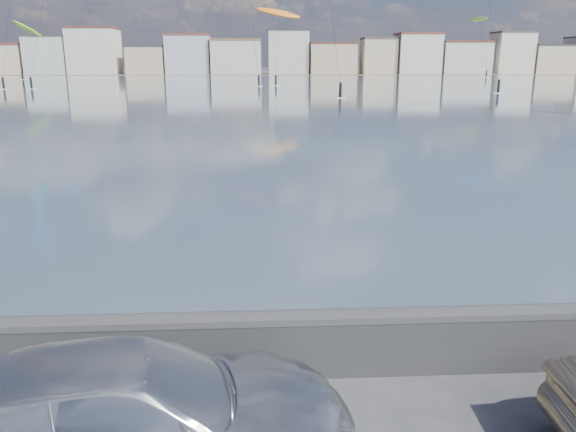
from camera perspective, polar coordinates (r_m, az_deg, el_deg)
The scene contains 8 objects.
bay_water at distance 96.68m, azimuth -3.51°, elevation 12.80°, with size 500.00×177.00×0.00m, color #323D52.
far_shore_strip at distance 205.11m, azimuth -3.37°, elevation 14.29°, with size 500.00×60.00×0.00m, color #4C473D.
seawall at distance 8.82m, azimuth -6.19°, elevation -12.60°, with size 400.00×0.36×1.08m.
far_buildings at distance 191.06m, azimuth -3.00°, elevation 16.00°, with size 240.79×13.26×14.60m.
car_silver at distance 7.09m, azimuth -16.02°, elevation -19.01°, with size 2.18×5.35×1.55m, color silver.
kitesurfer_2 at distance 173.23m, azimuth 18.85°, elevation 18.29°, with size 4.00×13.11×16.20m.
kitesurfer_7 at distance 120.78m, azimuth -0.97°, elevation 19.85°, with size 9.47×15.94×15.59m.
kitesurfer_15 at distance 164.13m, azimuth -24.95°, elevation 16.78°, with size 7.57×14.83×14.72m.
Camera 1 is at (0.51, -5.06, 4.74)m, focal length 35.00 mm.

